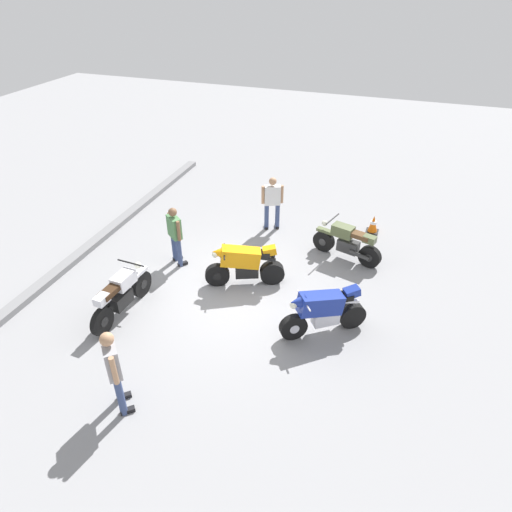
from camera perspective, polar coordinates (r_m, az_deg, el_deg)
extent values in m
plane|color=gray|center=(11.11, -2.37, -4.42)|extent=(40.00, 40.00, 0.00)
cube|color=gray|center=(13.20, -21.34, 0.15)|extent=(14.00, 0.30, 0.15)
cylinder|color=black|center=(11.18, -4.87, -2.37)|extent=(0.38, 0.61, 0.60)
cylinder|color=black|center=(11.22, 2.03, -2.10)|extent=(0.44, 0.64, 0.60)
cylinder|color=black|center=(11.18, -4.87, -2.37)|extent=(0.25, 0.26, 0.21)
cylinder|color=black|center=(11.22, 2.03, -2.10)|extent=(0.25, 0.26, 0.21)
cube|color=black|center=(11.12, -1.16, -1.81)|extent=(0.48, 0.62, 0.32)
cube|color=orange|center=(10.89, -1.97, -0.12)|extent=(0.72, 1.05, 0.57)
cone|color=orange|center=(10.81, -4.74, 0.44)|extent=(0.45, 0.46, 0.39)
cube|color=black|center=(10.87, 0.13, 0.27)|extent=(0.47, 0.65, 0.12)
cube|color=orange|center=(10.85, 1.71, 0.68)|extent=(0.34, 0.40, 0.23)
cylinder|color=black|center=(11.01, 1.39, 0.11)|extent=(0.24, 0.40, 0.17)
cylinder|color=black|center=(10.88, 1.47, -0.35)|extent=(0.24, 0.40, 0.17)
cylinder|color=black|center=(10.80, -4.01, 0.56)|extent=(0.66, 0.31, 0.04)
sphere|color=silver|center=(10.84, -5.15, 0.20)|extent=(0.16, 0.16, 0.16)
cylinder|color=black|center=(9.70, 4.71, -8.87)|extent=(0.48, 0.58, 0.60)
cylinder|color=black|center=(10.17, 11.90, -7.26)|extent=(0.53, 0.62, 0.60)
cylinder|color=silver|center=(9.70, 4.71, -8.87)|extent=(0.27, 0.28, 0.21)
cylinder|color=silver|center=(10.17, 11.90, -7.26)|extent=(0.27, 0.28, 0.21)
cube|color=silver|center=(9.87, 8.71, -7.56)|extent=(0.55, 0.62, 0.32)
cube|color=navy|center=(9.56, 8.09, -5.93)|extent=(0.87, 1.01, 0.57)
cone|color=navy|center=(9.29, 5.21, -5.82)|extent=(0.48, 0.49, 0.39)
cube|color=black|center=(9.66, 10.30, -5.14)|extent=(0.56, 0.64, 0.12)
cube|color=navy|center=(9.74, 11.94, -4.43)|extent=(0.38, 0.41, 0.23)
cylinder|color=silver|center=(9.88, 11.36, -5.04)|extent=(0.30, 0.37, 0.17)
cylinder|color=silver|center=(9.77, 11.77, -5.60)|extent=(0.30, 0.37, 0.17)
cylinder|color=silver|center=(9.32, 6.02, -5.56)|extent=(0.59, 0.44, 0.04)
sphere|color=silver|center=(9.30, 4.73, -6.15)|extent=(0.16, 0.16, 0.16)
cylinder|color=black|center=(11.14, -14.16, -3.41)|extent=(0.65, 0.16, 0.64)
cylinder|color=black|center=(10.30, -18.75, -7.78)|extent=(0.65, 0.16, 0.64)
cylinder|color=black|center=(11.14, -14.16, -3.41)|extent=(0.23, 0.15, 0.22)
cylinder|color=black|center=(10.30, -18.75, -7.78)|extent=(0.23, 0.15, 0.22)
cube|color=black|center=(10.62, -16.60, -5.24)|extent=(0.58, 0.31, 0.32)
cube|color=silver|center=(10.50, -16.30, -2.92)|extent=(0.58, 0.35, 0.30)
cube|color=silver|center=(10.94, -14.41, -1.93)|extent=(0.45, 0.19, 0.08)
cube|color=#382314|center=(10.22, -17.80, -4.18)|extent=(0.61, 0.30, 0.12)
cube|color=silver|center=(10.07, -18.82, -5.20)|extent=(0.33, 0.24, 0.18)
cylinder|color=black|center=(10.52, -18.59, -6.43)|extent=(0.56, 0.14, 0.16)
cylinder|color=black|center=(10.57, -15.46, -0.86)|extent=(0.08, 0.70, 0.04)
sphere|color=silver|center=(10.82, -14.63, -1.14)|extent=(0.16, 0.16, 0.16)
cylinder|color=black|center=(12.61, 8.51, 1.88)|extent=(0.32, 0.62, 0.60)
cylinder|color=black|center=(12.17, 14.07, -0.08)|extent=(0.32, 0.62, 0.60)
cylinder|color=#333333|center=(12.61, 8.51, 1.88)|extent=(0.23, 0.25, 0.21)
cylinder|color=#333333|center=(12.17, 14.07, -0.08)|extent=(0.23, 0.25, 0.21)
cube|color=#333333|center=(12.31, 11.50, 1.24)|extent=(0.43, 0.62, 0.32)
cube|color=#515B38|center=(12.17, 10.86, 3.13)|extent=(0.47, 0.63, 0.30)
cube|color=#515B38|center=(12.45, 8.63, 3.18)|extent=(0.28, 0.47, 0.08)
cube|color=brown|center=(12.01, 12.78, 2.56)|extent=(0.42, 0.65, 0.12)
cube|color=#515B38|center=(11.93, 14.07, 2.04)|extent=(0.30, 0.37, 0.18)
cylinder|color=#333333|center=(12.07, 12.81, 0.10)|extent=(0.26, 0.56, 0.16)
cylinder|color=#333333|center=(12.17, 9.60, 4.62)|extent=(0.68, 0.23, 0.04)
sphere|color=silver|center=(12.35, 8.61, 4.10)|extent=(0.16, 0.16, 0.16)
cylinder|color=#384772|center=(13.51, 2.70, 5.01)|extent=(0.17, 0.17, 0.81)
cube|color=black|center=(13.73, 2.63, 3.78)|extent=(0.28, 0.20, 0.08)
cylinder|color=#384772|center=(13.47, 1.33, 4.96)|extent=(0.17, 0.17, 0.81)
cube|color=black|center=(13.70, 1.29, 3.73)|extent=(0.28, 0.20, 0.08)
cube|color=silver|center=(13.17, 2.08, 7.65)|extent=(0.39, 0.51, 0.58)
cylinder|color=tan|center=(13.20, 3.27, 7.75)|extent=(0.12, 0.12, 0.54)
cylinder|color=tan|center=(13.14, 0.88, 7.68)|extent=(0.12, 0.12, 0.54)
sphere|color=tan|center=(13.00, 2.11, 9.35)|extent=(0.22, 0.22, 0.22)
cylinder|color=#384772|center=(11.94, -9.60, 0.41)|extent=(0.18, 0.18, 0.81)
cube|color=black|center=(12.16, -9.19, -0.95)|extent=(0.27, 0.24, 0.08)
cylinder|color=#384772|center=(12.19, -10.22, 1.09)|extent=(0.18, 0.18, 0.81)
cube|color=black|center=(12.41, -9.80, -0.25)|extent=(0.27, 0.24, 0.08)
cube|color=#4C7F4C|center=(11.72, -10.23, 3.60)|extent=(0.45, 0.49, 0.57)
cylinder|color=brown|center=(11.49, -9.69, 3.11)|extent=(0.13, 0.13, 0.54)
cylinder|color=brown|center=(11.93, -10.76, 4.21)|extent=(0.13, 0.13, 0.54)
sphere|color=brown|center=(11.52, -10.44, 5.44)|extent=(0.22, 0.22, 0.22)
cylinder|color=#384772|center=(8.56, -16.64, -16.57)|extent=(0.18, 0.18, 0.87)
cube|color=black|center=(8.85, -15.82, -18.16)|extent=(0.25, 0.26, 0.08)
cylinder|color=#384772|center=(8.79, -17.01, -14.94)|extent=(0.18, 0.18, 0.87)
cube|color=black|center=(9.08, -16.20, -16.54)|extent=(0.25, 0.26, 0.08)
cube|color=#99999E|center=(8.14, -17.68, -12.26)|extent=(0.51, 0.49, 0.62)
cylinder|color=tan|center=(7.92, -17.40, -13.58)|extent=(0.13, 0.13, 0.58)
cylinder|color=tan|center=(8.34, -17.99, -10.83)|extent=(0.13, 0.13, 0.58)
sphere|color=tan|center=(7.84, -18.24, -9.90)|extent=(0.24, 0.24, 0.24)
cube|color=black|center=(13.93, 14.37, 3.02)|extent=(0.36, 0.36, 0.03)
cone|color=orange|center=(13.80, 14.52, 3.97)|extent=(0.28, 0.28, 0.50)
cylinder|color=white|center=(13.78, 14.54, 4.12)|extent=(0.19, 0.19, 0.08)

